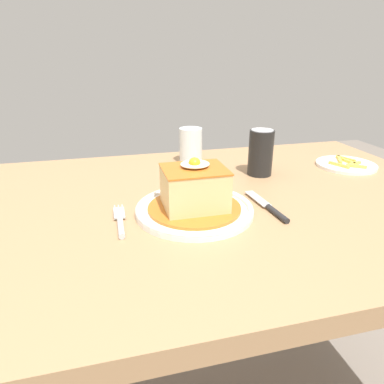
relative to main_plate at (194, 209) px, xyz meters
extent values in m
cube|color=#A87F56|center=(-0.03, 0.07, -0.03)|extent=(1.43, 0.82, 0.04)
cylinder|color=#A87F56|center=(0.60, 0.40, -0.40)|extent=(0.07, 0.07, 0.70)
cylinder|color=white|center=(0.00, 0.00, 0.00)|extent=(0.25, 0.25, 0.01)
torus|color=white|center=(0.00, 0.00, 0.00)|extent=(0.25, 0.25, 0.01)
cylinder|color=#C66B23|center=(0.00, 0.00, 0.00)|extent=(0.19, 0.19, 0.01)
cube|color=#E5C684|center=(0.00, 0.00, 0.05)|extent=(0.13, 0.11, 0.08)
cube|color=#C66B23|center=(0.00, 0.00, 0.09)|extent=(0.13, 0.11, 0.00)
ellipsoid|color=white|center=(0.00, 0.01, 0.10)|extent=(0.06, 0.05, 0.01)
sphere|color=yellow|center=(0.00, 0.00, 0.10)|extent=(0.02, 0.02, 0.02)
cylinder|color=silver|center=(-0.15, -0.04, 0.00)|extent=(0.01, 0.08, 0.01)
cube|color=silver|center=(-0.15, 0.03, 0.00)|extent=(0.02, 0.05, 0.00)
cylinder|color=silver|center=(-0.15, 0.05, 0.00)|extent=(0.00, 0.03, 0.00)
cylinder|color=silver|center=(-0.15, 0.05, 0.00)|extent=(0.00, 0.03, 0.00)
cylinder|color=silver|center=(-0.16, 0.05, 0.00)|extent=(0.00, 0.03, 0.00)
cylinder|color=#262628|center=(0.16, -0.06, 0.00)|extent=(0.02, 0.08, 0.01)
cube|color=silver|center=(0.16, 0.03, 0.00)|extent=(0.03, 0.09, 0.00)
cylinder|color=black|center=(0.24, 0.20, 0.05)|extent=(0.07, 0.07, 0.12)
cylinder|color=silver|center=(0.24, 0.20, 0.11)|extent=(0.06, 0.06, 0.00)
cylinder|color=#3F2314|center=(0.08, 0.35, 0.02)|extent=(0.06, 0.06, 0.06)
cylinder|color=silver|center=(0.08, 0.35, 0.04)|extent=(0.07, 0.07, 0.10)
cylinder|color=white|center=(0.51, 0.20, 0.00)|extent=(0.17, 0.17, 0.01)
cube|color=#EAC64C|center=(0.53, 0.18, 0.00)|extent=(0.05, 0.02, 0.01)
cube|color=#EAC64C|center=(0.52, 0.16, 0.00)|extent=(0.05, 0.04, 0.01)
cube|color=#EAC64C|center=(0.53, 0.23, 0.00)|extent=(0.03, 0.06, 0.01)
cube|color=#EAC64C|center=(0.48, 0.18, 0.00)|extent=(0.03, 0.06, 0.01)
cube|color=#EAC64C|center=(0.52, 0.20, 0.00)|extent=(0.01, 0.06, 0.01)
cube|color=#EAC64C|center=(0.51, 0.22, 0.00)|extent=(0.04, 0.06, 0.01)
camera|label=1|loc=(-0.17, -0.63, 0.31)|focal=32.41mm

